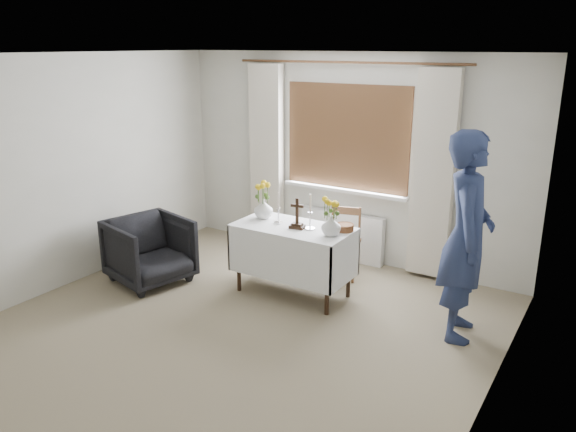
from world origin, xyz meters
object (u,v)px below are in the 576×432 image
object	(u,v)px
person	(467,237)
flower_vase_right	(331,225)
flower_vase_left	(264,209)
wooden_chair	(343,244)
armchair	(150,251)
wooden_cross	(297,213)
altar_table	(293,261)

from	to	relation	value
person	flower_vase_right	distance (m)	1.29
person	flower_vase_left	distance (m)	2.18
wooden_chair	armchair	size ratio (longest dim) A/B	0.98
person	wooden_cross	world-z (taller)	person
flower_vase_left	flower_vase_right	xyz separation A→B (m)	(0.89, -0.12, -0.00)
altar_table	wooden_chair	xyz separation A→B (m)	(0.23, 0.71, 0.02)
flower_vase_left	flower_vase_right	size ratio (longest dim) A/B	1.05
altar_table	flower_vase_left	distance (m)	0.65
wooden_cross	flower_vase_right	size ratio (longest dim) A/B	1.57
altar_table	armchair	distance (m)	1.63
altar_table	wooden_chair	world-z (taller)	wooden_chair
altar_table	flower_vase_left	bearing A→B (deg)	169.47
wooden_chair	flower_vase_right	world-z (taller)	flower_vase_right
wooden_chair	person	bearing A→B (deg)	-37.11
altar_table	wooden_cross	world-z (taller)	wooden_cross
armchair	wooden_cross	distance (m)	1.77
altar_table	wooden_cross	bearing A→B (deg)	-22.33
wooden_chair	flower_vase_right	distance (m)	0.91
wooden_chair	person	world-z (taller)	person
person	flower_vase_left	xyz separation A→B (m)	(-2.18, 0.00, -0.08)
person	flower_vase_right	world-z (taller)	person
flower_vase_left	flower_vase_right	bearing A→B (deg)	-7.72
person	wooden_chair	bearing A→B (deg)	53.98
flower_vase_left	altar_table	bearing A→B (deg)	-10.53
armchair	person	size ratio (longest dim) A/B	0.43
altar_table	armchair	size ratio (longest dim) A/B	1.53
wooden_cross	flower_vase_right	xyz separation A→B (m)	(0.40, -0.01, -0.06)
wooden_chair	flower_vase_right	xyz separation A→B (m)	(0.23, -0.75, 0.46)
armchair	person	bearing A→B (deg)	-64.92
wooden_cross	flower_vase_right	distance (m)	0.40
wooden_chair	person	distance (m)	1.74
wooden_cross	flower_vase_left	size ratio (longest dim) A/B	1.50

